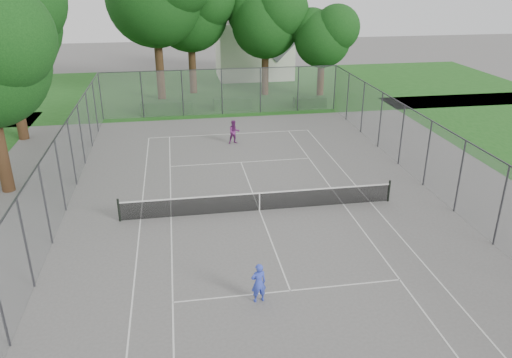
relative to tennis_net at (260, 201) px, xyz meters
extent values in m
plane|color=#5F5D5B|center=(0.00, 0.00, -0.51)|extent=(120.00, 120.00, 0.00)
cube|color=#1B4F16|center=(0.00, 26.00, -0.51)|extent=(60.00, 20.00, 0.00)
cube|color=silver|center=(0.00, 11.88, -0.50)|extent=(10.97, 0.06, 0.01)
cube|color=silver|center=(-5.49, 0.00, -0.50)|extent=(0.06, 23.77, 0.01)
cube|color=silver|center=(5.49, 0.00, -0.50)|extent=(0.06, 23.77, 0.01)
cube|color=silver|center=(-4.12, 0.00, -0.50)|extent=(0.06, 23.77, 0.01)
cube|color=silver|center=(4.12, 0.00, -0.50)|extent=(0.06, 23.77, 0.01)
cube|color=silver|center=(0.00, -6.40, -0.50)|extent=(8.23, 0.06, 0.01)
cube|color=silver|center=(0.00, 6.40, -0.50)|extent=(8.23, 0.06, 0.01)
cube|color=silver|center=(0.00, 0.00, -0.50)|extent=(0.06, 12.80, 0.01)
cube|color=silver|center=(0.00, 11.73, -0.50)|extent=(0.06, 0.30, 0.01)
cylinder|color=black|center=(-6.39, 0.00, 0.04)|extent=(0.10, 0.10, 1.10)
cylinder|color=black|center=(6.39, 0.00, 0.04)|extent=(0.10, 0.10, 1.10)
cube|color=black|center=(0.00, 0.00, -0.06)|extent=(12.67, 0.01, 0.86)
cube|color=white|center=(0.00, 0.00, 0.40)|extent=(12.77, 0.03, 0.06)
cube|color=white|center=(0.00, 0.00, -0.07)|extent=(0.05, 0.02, 0.88)
cylinder|color=#38383D|center=(-9.00, 17.00, 1.24)|extent=(0.08, 0.08, 3.50)
cylinder|color=#38383D|center=(9.00, 17.00, 1.24)|extent=(0.08, 0.08, 3.50)
cube|color=slate|center=(0.00, 17.00, 1.24)|extent=(18.00, 0.02, 3.50)
cube|color=slate|center=(-9.00, 0.00, 1.24)|extent=(0.02, 34.00, 3.50)
cube|color=slate|center=(9.00, 0.00, 1.24)|extent=(0.02, 34.00, 3.50)
cube|color=#38383D|center=(0.00, 17.00, 2.99)|extent=(18.00, 0.05, 0.05)
cube|color=#38383D|center=(-9.00, 0.00, 2.99)|extent=(0.05, 34.00, 0.05)
cube|color=#38383D|center=(9.00, 0.00, 2.99)|extent=(0.05, 34.00, 0.05)
cylinder|color=#392314|center=(-4.68, 22.67, 2.26)|extent=(0.69, 0.69, 5.55)
cylinder|color=#392314|center=(-1.85, 24.66, 1.80)|extent=(0.65, 0.65, 4.63)
sphere|color=#0E350F|center=(-1.85, 24.66, 6.42)|extent=(6.58, 6.58, 6.58)
sphere|color=#0E350F|center=(-3.00, 25.48, 7.41)|extent=(4.94, 4.94, 4.94)
cylinder|color=#392314|center=(4.45, 22.93, 1.52)|extent=(0.62, 0.62, 4.05)
sphere|color=#0E350F|center=(4.45, 22.93, 5.56)|extent=(5.77, 5.77, 5.77)
sphere|color=#0E350F|center=(5.61, 22.07, 6.72)|extent=(4.61, 4.61, 4.61)
sphere|color=#0E350F|center=(3.45, 23.65, 6.43)|extent=(4.32, 4.32, 4.32)
cylinder|color=#392314|center=(8.98, 20.94, 1.16)|extent=(0.59, 0.59, 3.35)
sphere|color=#0E350F|center=(8.98, 20.94, 4.51)|extent=(4.77, 4.77, 4.77)
sphere|color=#0E350F|center=(9.94, 20.23, 5.46)|extent=(3.81, 3.81, 3.81)
sphere|color=#0E350F|center=(8.15, 21.54, 5.22)|extent=(3.57, 3.57, 3.57)
cylinder|color=#392314|center=(-13.70, 13.15, 1.94)|extent=(0.66, 0.66, 4.91)
sphere|color=#0E350F|center=(-13.70, 13.15, 6.84)|extent=(6.98, 6.98, 6.98)
sphere|color=#0E350F|center=(-12.30, 12.10, 8.24)|extent=(5.59, 5.59, 5.59)
cylinder|color=#392314|center=(-12.30, 4.40, 1.65)|extent=(0.63, 0.63, 4.32)
cube|color=#194616|center=(-4.28, 17.94, -0.01)|extent=(3.97, 1.19, 0.99)
cube|color=#194616|center=(0.96, 18.37, -0.04)|extent=(3.01, 0.86, 0.95)
cube|color=#194616|center=(7.31, 18.07, -0.12)|extent=(2.63, 0.97, 0.79)
cube|color=white|center=(4.73, 30.81, 2.27)|extent=(7.42, 5.57, 5.57)
cube|color=#515157|center=(4.73, 30.81, 5.06)|extent=(7.35, 5.75, 7.35)
imported|color=blue|center=(-1.20, -6.78, 0.22)|extent=(0.59, 0.44, 1.47)
imported|color=#6E246A|center=(0.04, 9.88, 0.26)|extent=(0.84, 0.70, 1.54)
camera|label=1|loc=(-3.60, -20.69, 10.03)|focal=35.00mm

